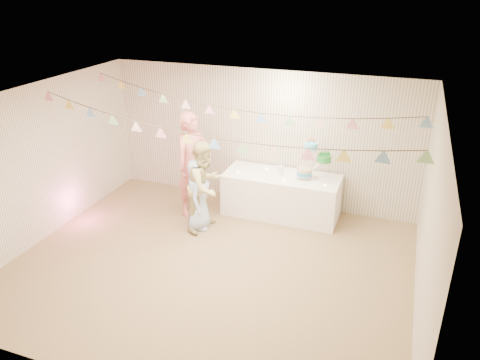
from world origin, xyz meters
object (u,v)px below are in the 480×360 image
(table, at_px, (281,195))
(person_adult_a, at_px, (193,164))
(person_adult_b, at_px, (205,186))
(cake_stand, at_px, (313,162))
(person_child, at_px, (198,194))

(table, bearing_deg, person_adult_a, -162.28)
(person_adult_a, height_order, person_adult_b, person_adult_a)
(cake_stand, distance_m, person_adult_a, 2.17)
(person_child, bearing_deg, table, -64.54)
(cake_stand, relative_size, person_adult_b, 0.44)
(cake_stand, relative_size, person_adult_a, 0.36)
(cake_stand, bearing_deg, person_child, -149.89)
(table, distance_m, person_adult_b, 1.52)
(person_adult_a, relative_size, person_child, 1.52)
(table, xyz_separation_m, person_adult_a, (-1.55, -0.49, 0.58))
(cake_stand, height_order, person_child, cake_stand)
(cake_stand, bearing_deg, table, -174.81)
(cake_stand, height_order, person_adult_b, person_adult_b)
(person_adult_b, distance_m, person_child, 0.21)
(cake_stand, bearing_deg, person_adult_a, -165.45)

